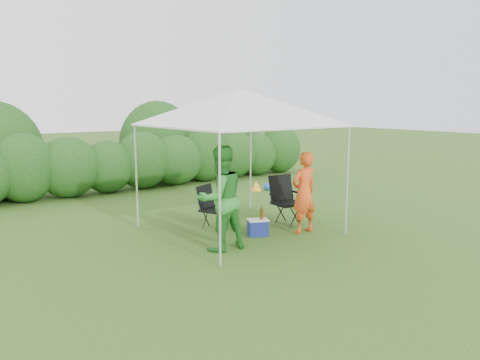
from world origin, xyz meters
TOP-DOWN VIEW (x-y plane):
  - ground at (0.00, 0.00)m, footprint 70.00×70.00m
  - hedge at (0.03, 6.00)m, footprint 13.70×1.53m
  - canopy at (0.00, 0.50)m, footprint 3.10×3.10m
  - chair_right at (1.11, 0.34)m, footprint 0.68×0.62m
  - chair_left at (-0.36, 0.98)m, footprint 0.67×0.65m
  - man at (0.93, -0.40)m, footprint 0.59×0.39m
  - woman at (-1.01, -0.32)m, footprint 0.91×0.72m
  - cooler at (0.06, -0.04)m, footprint 0.47×0.42m
  - bottle at (0.12, -0.08)m, footprint 0.07×0.07m
  - lawn_toy at (3.11, 3.62)m, footprint 0.56×0.46m

SIDE VIEW (x-z plane):
  - ground at x=0.00m, z-range 0.00..0.00m
  - lawn_toy at x=3.11m, z-range -0.01..0.27m
  - cooler at x=0.06m, z-range 0.00..0.33m
  - bottle at x=0.12m, z-range 0.33..0.58m
  - chair_left at x=-0.36m, z-range 0.06..0.95m
  - chair_right at x=1.11m, z-range 0.07..1.10m
  - man at x=0.93m, z-range 0.00..1.62m
  - hedge at x=0.03m, z-range -0.07..1.73m
  - woman at x=-1.01m, z-range 0.00..1.84m
  - canopy at x=0.00m, z-range 1.05..3.88m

